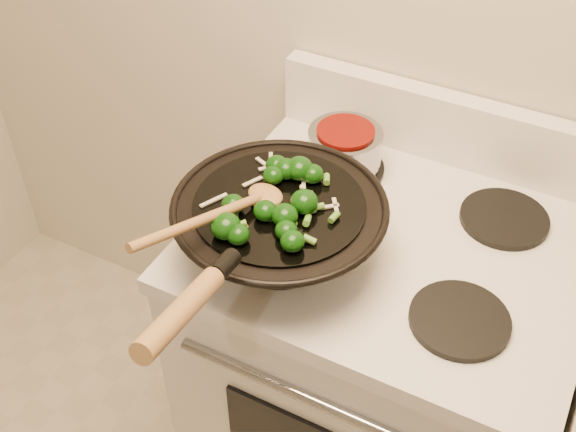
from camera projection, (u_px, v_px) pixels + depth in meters
The scene contains 5 objects.
stove at pixel (377, 371), 1.74m from camera, with size 0.78×0.67×1.08m.
wok at pixel (279, 227), 1.34m from camera, with size 0.40×0.67×0.26m.
stirfry at pixel (276, 200), 1.29m from camera, with size 0.24×0.27×0.05m.
wooden_spoon at pixel (231, 209), 1.26m from camera, with size 0.14×0.32×0.09m.
saucepan at pixel (344, 149), 1.56m from camera, with size 0.16×0.26×0.10m.
Camera 1 is at (0.03, 0.15, 1.92)m, focal length 45.00 mm.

